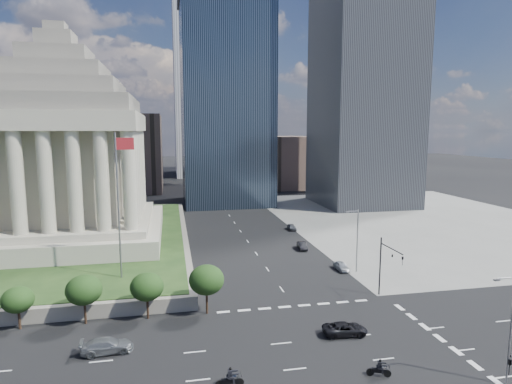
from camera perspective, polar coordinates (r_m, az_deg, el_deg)
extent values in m
plane|color=black|center=(138.34, -5.03, -1.09)|extent=(500.00, 500.00, 0.00)
cube|color=slate|center=(115.60, 20.73, -3.41)|extent=(68.00, 90.00, 0.03)
cube|color=#6B655C|center=(93.32, -30.01, -6.10)|extent=(66.00, 70.00, 1.80)
cube|color=#1C3515|center=(93.11, -30.05, -5.53)|extent=(64.00, 68.00, 0.10)
cylinder|color=slate|center=(61.03, -17.89, -1.86)|extent=(0.24, 0.24, 20.00)
cube|color=maroon|center=(60.07, -17.10, 6.18)|extent=(2.40, 0.05, 1.60)
cube|color=black|center=(132.08, -4.07, 11.55)|extent=(26.00, 26.00, 60.00)
cube|color=black|center=(136.38, 14.43, 19.70)|extent=(26.00, 28.00, 100.00)
cube|color=brown|center=(172.68, 4.44, 4.09)|extent=(20.00, 30.00, 20.00)
cube|color=brown|center=(166.64, -16.61, 5.01)|extent=(24.00, 30.00, 28.00)
cube|color=black|center=(35.25, 30.73, -19.47)|extent=(0.30, 0.30, 1.10)
cylinder|color=black|center=(60.86, 16.22, -9.48)|extent=(0.18, 0.18, 8.00)
cylinder|color=black|center=(57.65, 17.61, -7.21)|extent=(0.14, 5.50, 0.14)
cube|color=black|center=(55.58, 18.95, -8.70)|extent=(0.30, 0.30, 1.10)
cylinder|color=slate|center=(44.53, 30.83, -15.61)|extent=(0.16, 0.16, 10.00)
cylinder|color=slate|center=(42.33, 30.39, -9.87)|extent=(1.80, 0.12, 0.12)
cube|color=slate|center=(41.78, 29.44, -10.17)|extent=(0.50, 0.22, 0.14)
cylinder|color=slate|center=(69.20, 13.34, -6.38)|extent=(0.16, 0.16, 10.00)
cylinder|color=slate|center=(67.80, 12.78, -2.50)|extent=(1.80, 0.12, 0.12)
cube|color=slate|center=(67.46, 12.08, -2.62)|extent=(0.50, 0.22, 0.14)
imported|color=black|center=(49.89, 11.78, -17.44)|extent=(2.64, 5.04, 1.35)
imported|color=#585C60|center=(47.93, -19.26, -18.78)|extent=(5.25, 2.45, 1.48)
imported|color=#9FA3A7|center=(70.68, 11.31, -9.66)|extent=(3.96, 1.65, 1.34)
imported|color=black|center=(81.47, 6.16, -7.14)|extent=(1.92, 4.26, 1.36)
imported|color=#56595E|center=(96.75, 4.78, -4.68)|extent=(1.74, 4.01, 1.35)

